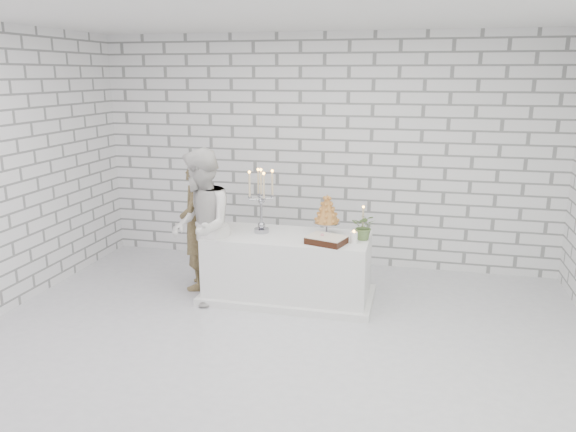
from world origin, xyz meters
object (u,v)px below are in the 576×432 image
object	(u,v)px
bride	(201,227)
croquembouche	(327,215)
candelabra	(261,201)
groom	(196,224)
cake_table	(288,267)

from	to	relation	value
bride	croquembouche	world-z (taller)	bride
croquembouche	candelabra	bearing A→B (deg)	-173.80
bride	croquembouche	size ratio (longest dim) A/B	3.73
groom	croquembouche	bearing A→B (deg)	81.17
cake_table	groom	world-z (taller)	groom
groom	bride	bearing A→B (deg)	20.75
groom	candelabra	size ratio (longest dim) A/B	2.14
candelabra	croquembouche	bearing A→B (deg)	6.20
bride	candelabra	distance (m)	0.72
cake_table	bride	bearing A→B (deg)	-162.82
groom	cake_table	bearing A→B (deg)	75.24
croquembouche	cake_table	bearing A→B (deg)	-163.80
groom	croquembouche	xyz separation A→B (m)	(1.54, 0.01, 0.20)
cake_table	candelabra	size ratio (longest dim) A/B	2.46
groom	candelabra	distance (m)	0.88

